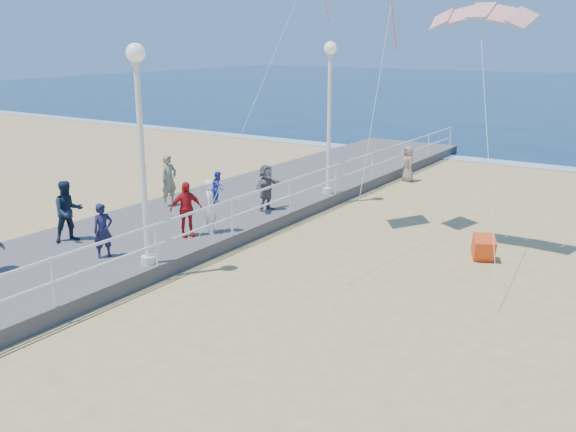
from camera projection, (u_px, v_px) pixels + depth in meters
The scene contains 16 objects.
ground at pixel (336, 330), 13.26m from camera, with size 160.00×160.00×0.00m, color tan.
surf_line at pixel (551, 167), 29.78m from camera, with size 160.00×1.20×0.04m, color white.
boardwalk at pixel (91, 256), 17.16m from camera, with size 5.00×44.00×0.40m, color #66615C.
railing at pixel (155, 233), 15.59m from camera, with size 0.05×42.00×0.55m.
lamp_post_mid at pixel (140, 133), 15.10m from camera, with size 0.44×0.44×5.32m.
lamp_post_far at pixel (329, 102), 22.36m from camera, with size 0.44×0.44×5.32m.
woman_holding_toddler at pixel (212, 206), 18.33m from camera, with size 0.57×0.37×1.56m, color white.
toddler_held at pixel (219, 188), 18.23m from camera, with size 0.46×0.36×0.94m, color #3135B8.
spectator_0 at pixel (103, 231), 16.27m from camera, with size 0.51×0.34×1.41m, color #1B1B3B.
spectator_3 at pixel (186, 209), 17.98m from camera, with size 0.92×0.38×1.58m, color red.
spectator_5 at pixel (266, 188), 20.73m from camera, with size 1.40×0.45×1.51m, color slate.
spectator_6 at pixel (169, 180), 21.28m from camera, with size 0.63×0.42×1.74m, color gray.
spectator_7 at pixel (68, 211), 17.55m from camera, with size 0.82×0.64×1.70m, color #192738.
beach_walker_c at pixel (408, 164), 26.81m from camera, with size 0.73×0.48×1.50m, color gray.
box_kite at pixel (483, 250), 17.33m from camera, with size 0.55×0.55×0.60m, color red.
kite_parafoil at pixel (481, 10), 16.23m from camera, with size 2.67×0.90×0.30m, color red, non-canonical shape.
Camera 1 is at (5.81, -10.71, 5.82)m, focal length 40.00 mm.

